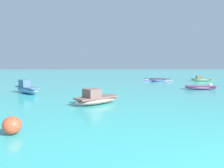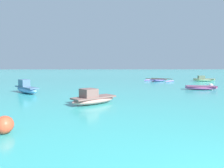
% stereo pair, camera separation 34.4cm
% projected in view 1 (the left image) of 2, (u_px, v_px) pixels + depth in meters
% --- Properties ---
extents(moored_boat_0, '(2.75, 1.15, 0.70)m').
position_uv_depth(moored_boat_0, '(202.00, 79.00, 25.15)').
color(moored_boat_0, beige).
rests_on(moored_boat_0, ground_plane).
extents(moored_boat_1, '(2.59, 1.20, 0.32)m').
position_uv_depth(moored_boat_1, '(201.00, 87.00, 16.07)').
color(moored_boat_1, '#CB599A').
rests_on(moored_boat_1, ground_plane).
extents(moored_boat_2, '(2.44, 2.56, 0.94)m').
position_uv_depth(moored_boat_2, '(27.00, 88.00, 13.88)').
color(moored_boat_2, '#69A3E4').
rests_on(moored_boat_2, ground_plane).
extents(moored_boat_3, '(3.70, 3.73, 0.35)m').
position_uv_depth(moored_boat_3, '(158.00, 80.00, 24.84)').
color(moored_boat_3, '#896DC6').
rests_on(moored_boat_3, ground_plane).
extents(moored_boat_4, '(2.43, 2.17, 0.79)m').
position_uv_depth(moored_boat_4, '(96.00, 99.00, 9.86)').
color(moored_boat_4, tan).
rests_on(moored_boat_4, ground_plane).
extents(mooring_buoy_0, '(0.37, 0.37, 0.37)m').
position_uv_depth(mooring_buoy_0, '(210.00, 85.00, 17.58)').
color(mooring_buoy_0, white).
rests_on(mooring_buoy_0, ground_plane).
extents(mooring_buoy_1, '(0.50, 0.50, 0.50)m').
position_uv_depth(mooring_buoy_1, '(12.00, 125.00, 5.47)').
color(mooring_buoy_1, '#E54C2D').
rests_on(mooring_buoy_1, ground_plane).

